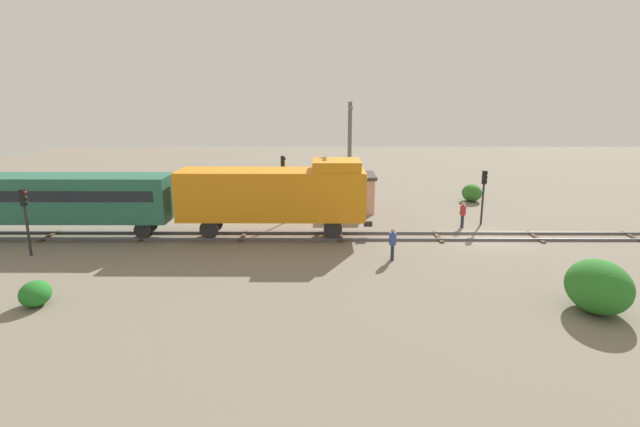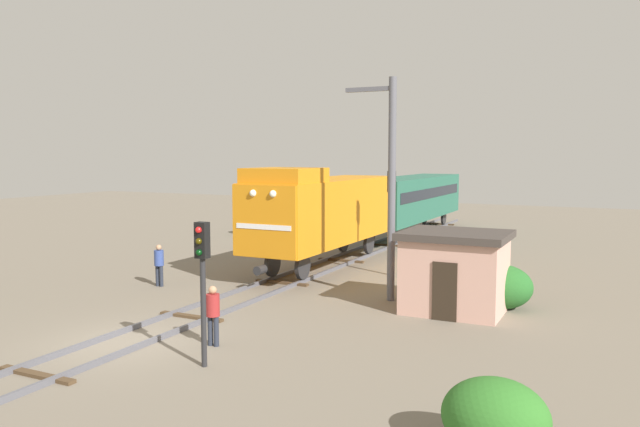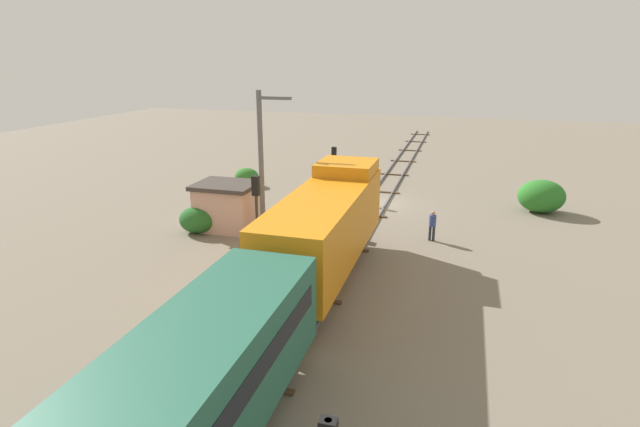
# 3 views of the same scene
# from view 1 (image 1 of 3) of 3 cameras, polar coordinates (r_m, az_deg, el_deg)

# --- Properties ---
(ground_plane) EXTENTS (107.49, 107.49, 0.00)m
(ground_plane) POSITION_cam_1_polar(r_m,az_deg,el_deg) (32.17, 18.51, -2.63)
(ground_plane) COLOR #756B5B
(railway_track) EXTENTS (2.40, 71.66, 0.16)m
(railway_track) POSITION_cam_1_polar(r_m,az_deg,el_deg) (32.15, 18.52, -2.51)
(railway_track) COLOR #595960
(railway_track) RESTS_ON ground
(locomotive) EXTENTS (2.90, 11.60, 4.60)m
(locomotive) POSITION_cam_1_polar(r_m,az_deg,el_deg) (30.04, -5.14, 2.36)
(locomotive) COLOR orange
(locomotive) RESTS_ON railway_track
(passenger_car_leading) EXTENTS (2.84, 14.00, 3.66)m
(passenger_car_leading) POSITION_cam_1_polar(r_m,az_deg,el_deg) (34.05, -28.09, 1.70)
(passenger_car_leading) COLOR #26604C
(passenger_car_leading) RESTS_ON railway_track
(traffic_signal_near) EXTENTS (0.32, 0.34, 3.66)m
(traffic_signal_near) POSITION_cam_1_polar(r_m,az_deg,el_deg) (34.77, 18.22, 2.91)
(traffic_signal_near) COLOR #262628
(traffic_signal_near) RESTS_ON ground
(traffic_signal_mid) EXTENTS (0.32, 0.34, 4.58)m
(traffic_signal_mid) POSITION_cam_1_polar(r_m,az_deg,el_deg) (33.29, -4.24, 4.15)
(traffic_signal_mid) COLOR #262628
(traffic_signal_mid) RESTS_ON ground
(traffic_signal_far) EXTENTS (0.32, 0.34, 3.67)m
(traffic_signal_far) POSITION_cam_1_polar(r_m,az_deg,el_deg) (30.82, -30.65, 0.40)
(traffic_signal_far) COLOR #262628
(traffic_signal_far) RESTS_ON ground
(worker_near_track) EXTENTS (0.38, 0.38, 1.70)m
(worker_near_track) POSITION_cam_1_polar(r_m,az_deg,el_deg) (33.89, 16.01, 0.09)
(worker_near_track) COLOR #262B38
(worker_near_track) RESTS_ON ground
(worker_by_signal) EXTENTS (0.38, 0.38, 1.70)m
(worker_by_signal) POSITION_cam_1_polar(r_m,az_deg,el_deg) (26.51, 8.30, -3.21)
(worker_by_signal) COLOR #262B38
(worker_by_signal) RESTS_ON ground
(catenary_mast) EXTENTS (1.94, 0.28, 8.05)m
(catenary_mast) POSITION_cam_1_polar(r_m,az_deg,el_deg) (34.59, 3.39, 6.38)
(catenary_mast) COLOR #595960
(catenary_mast) RESTS_ON ground
(relay_hut) EXTENTS (3.50, 2.90, 2.74)m
(relay_hut) POSITION_cam_1_polar(r_m,az_deg,el_deg) (37.61, 4.06, 2.50)
(relay_hut) COLOR #D19E8C
(relay_hut) RESTS_ON ground
(bush_near) EXTENTS (2.11, 1.72, 1.53)m
(bush_near) POSITION_cam_1_polar(r_m,az_deg,el_deg) (39.01, 2.22, 1.98)
(bush_near) COLOR #256126
(bush_near) RESTS_ON ground
(bush_mid) EXTENTS (1.92, 1.57, 1.40)m
(bush_mid) POSITION_cam_1_polar(r_m,az_deg,el_deg) (42.53, 16.96, 2.27)
(bush_mid) COLOR #2F6F26
(bush_mid) RESTS_ON ground
(bush_far) EXTENTS (2.94, 2.40, 2.14)m
(bush_far) POSITION_cam_1_polar(r_m,az_deg,el_deg) (23.00, 29.22, -7.29)
(bush_far) COLOR #2A7226
(bush_far) RESTS_ON ground
(bush_back) EXTENTS (1.45, 1.19, 1.06)m
(bush_back) POSITION_cam_1_polar(r_m,az_deg,el_deg) (23.95, -29.77, -7.95)
(bush_back) COLOR #227226
(bush_back) RESTS_ON ground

